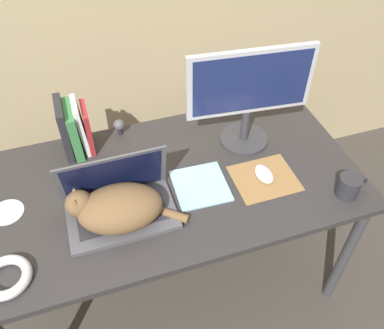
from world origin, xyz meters
TOP-DOWN VIEW (x-y plane):
  - desk at (0.00, 0.38)m, footprint 1.47×0.76m
  - laptop at (-0.21, 0.29)m, footprint 0.38×0.23m
  - cat at (-0.22, 0.25)m, footprint 0.40×0.22m
  - external_monitor at (0.36, 0.51)m, footprint 0.50×0.20m
  - mousepad at (0.35, 0.27)m, footprint 0.24×0.21m
  - computer_mouse at (0.35, 0.28)m, footprint 0.06×0.10m
  - book_row at (-0.31, 0.67)m, footprint 0.12×0.17m
  - cable_coil at (-0.60, 0.13)m, footprint 0.16×0.16m
  - notepad at (0.10, 0.31)m, footprint 0.21×0.22m
  - webcam at (-0.13, 0.71)m, footprint 0.05×0.05m
  - mug at (0.61, 0.11)m, footprint 0.12×0.08m
  - cd_disc at (-0.60, 0.41)m, footprint 0.12×0.12m

SIDE VIEW (x-z plane):
  - desk at x=0.00m, z-range 0.29..1.01m
  - cd_disc at x=-0.60m, z-range 0.72..0.72m
  - mousepad at x=0.35m, z-range 0.72..0.72m
  - notepad at x=0.10m, z-range 0.72..0.73m
  - cable_coil at x=-0.60m, z-range 0.72..0.75m
  - computer_mouse at x=0.35m, z-range 0.72..0.75m
  - mug at x=0.61m, z-range 0.72..0.80m
  - webcam at x=-0.13m, z-range 0.73..0.80m
  - laptop at x=-0.21m, z-range 0.65..0.89m
  - cat at x=-0.22m, z-range 0.72..0.87m
  - book_row at x=-0.31m, z-range 0.71..0.95m
  - external_monitor at x=0.36m, z-range 0.75..1.18m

